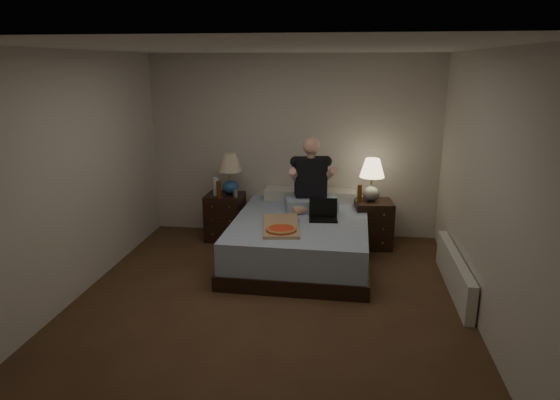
# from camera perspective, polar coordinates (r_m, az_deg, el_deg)

# --- Properties ---
(floor) EXTENTS (4.00, 4.50, 0.00)m
(floor) POSITION_cam_1_polar(r_m,az_deg,el_deg) (5.20, -1.35, -11.73)
(floor) COLOR brown
(floor) RESTS_ON ground
(ceiling) EXTENTS (4.00, 4.50, 0.00)m
(ceiling) POSITION_cam_1_polar(r_m,az_deg,el_deg) (4.63, -1.55, 17.01)
(ceiling) COLOR white
(ceiling) RESTS_ON ground
(wall_back) EXTENTS (4.00, 0.00, 2.50)m
(wall_back) POSITION_cam_1_polar(r_m,az_deg,el_deg) (6.95, 1.49, 6.12)
(wall_back) COLOR silver
(wall_back) RESTS_ON ground
(wall_front) EXTENTS (4.00, 0.00, 2.50)m
(wall_front) POSITION_cam_1_polar(r_m,az_deg,el_deg) (2.68, -9.16, -9.55)
(wall_front) COLOR silver
(wall_front) RESTS_ON ground
(wall_left) EXTENTS (0.00, 4.50, 2.50)m
(wall_left) POSITION_cam_1_polar(r_m,az_deg,el_deg) (5.44, -22.75, 2.31)
(wall_left) COLOR silver
(wall_left) RESTS_ON ground
(wall_right) EXTENTS (0.00, 4.50, 2.50)m
(wall_right) POSITION_cam_1_polar(r_m,az_deg,el_deg) (4.87, 22.49, 0.91)
(wall_right) COLOR silver
(wall_right) RESTS_ON ground
(bed) EXTENTS (1.65, 2.17, 0.53)m
(bed) POSITION_cam_1_polar(r_m,az_deg,el_deg) (6.21, 2.43, -4.39)
(bed) COLOR #587BB0
(bed) RESTS_ON floor
(nightstand_left) EXTENTS (0.51, 0.46, 0.64)m
(nightstand_left) POSITION_cam_1_polar(r_m,az_deg,el_deg) (6.92, -6.28, -1.92)
(nightstand_left) COLOR black
(nightstand_left) RESTS_ON floor
(nightstand_right) EXTENTS (0.53, 0.49, 0.63)m
(nightstand_right) POSITION_cam_1_polar(r_m,az_deg,el_deg) (6.70, 10.56, -2.73)
(nightstand_right) COLOR black
(nightstand_right) RESTS_ON floor
(lamp_left) EXTENTS (0.39, 0.39, 0.56)m
(lamp_left) POSITION_cam_1_polar(r_m,az_deg,el_deg) (6.78, -5.74, 2.98)
(lamp_left) COLOR #275390
(lamp_left) RESTS_ON nightstand_left
(lamp_right) EXTENTS (0.33, 0.33, 0.56)m
(lamp_right) POSITION_cam_1_polar(r_m,az_deg,el_deg) (6.57, 10.44, 2.28)
(lamp_right) COLOR gray
(lamp_right) RESTS_ON nightstand_right
(water_bottle) EXTENTS (0.07, 0.07, 0.25)m
(water_bottle) POSITION_cam_1_polar(r_m,az_deg,el_deg) (6.75, -7.38, 1.53)
(water_bottle) COLOR silver
(water_bottle) RESTS_ON nightstand_left
(soda_can) EXTENTS (0.07, 0.07, 0.10)m
(soda_can) POSITION_cam_1_polar(r_m,az_deg,el_deg) (6.66, -5.14, 0.75)
(soda_can) COLOR #9D9C98
(soda_can) RESTS_ON nightstand_left
(beer_bottle_left) EXTENTS (0.06, 0.06, 0.23)m
(beer_bottle_left) POSITION_cam_1_polar(r_m,az_deg,el_deg) (6.62, -7.01, 1.18)
(beer_bottle_left) COLOR #50280B
(beer_bottle_left) RESTS_ON nightstand_left
(beer_bottle_right) EXTENTS (0.06, 0.06, 0.23)m
(beer_bottle_right) POSITION_cam_1_polar(r_m,az_deg,el_deg) (6.52, 9.09, 0.74)
(beer_bottle_right) COLOR #5C330D
(beer_bottle_right) RESTS_ON nightstand_right
(person) EXTENTS (0.75, 0.65, 0.93)m
(person) POSITION_cam_1_polar(r_m,az_deg,el_deg) (6.37, 3.60, 2.95)
(person) COLOR black
(person) RESTS_ON bed
(laptop) EXTENTS (0.36, 0.30, 0.24)m
(laptop) POSITION_cam_1_polar(r_m,az_deg,el_deg) (6.02, 4.98, -1.22)
(laptop) COLOR black
(laptop) RESTS_ON bed
(pizza_box) EXTENTS (0.50, 0.81, 0.08)m
(pizza_box) POSITION_cam_1_polar(r_m,az_deg,el_deg) (5.55, 0.15, -3.46)
(pizza_box) COLOR tan
(pizza_box) RESTS_ON bed
(radiator) EXTENTS (0.10, 1.60, 0.40)m
(radiator) POSITION_cam_1_polar(r_m,az_deg,el_deg) (5.71, 19.30, -7.84)
(radiator) COLOR silver
(radiator) RESTS_ON floor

